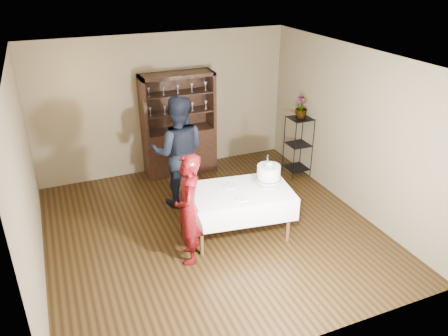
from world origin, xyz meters
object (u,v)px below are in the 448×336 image
(plant_etagere, at_px, (298,144))
(cake, at_px, (269,173))
(potted_plant, at_px, (301,107))
(cake_table, at_px, (239,201))
(woman, at_px, (189,209))
(man, at_px, (179,152))
(china_hutch, at_px, (179,140))

(plant_etagere, relative_size, cake, 2.22)
(cake, bearing_deg, potted_plant, 45.94)
(cake, bearing_deg, cake_table, 174.57)
(woman, distance_m, man, 1.62)
(china_hutch, height_order, woman, china_hutch)
(cake_table, distance_m, man, 1.45)
(china_hutch, xyz_separation_m, woman, (-0.74, -2.81, 0.15))
(cake, height_order, potted_plant, potted_plant)
(woman, bearing_deg, potted_plant, 140.21)
(cake_table, height_order, woman, woman)
(plant_etagere, distance_m, cake, 2.14)
(man, height_order, cake, man)
(china_hutch, xyz_separation_m, potted_plant, (2.10, -1.04, 0.73))
(china_hutch, relative_size, man, 1.03)
(cake_table, bearing_deg, man, 112.68)
(cake_table, relative_size, man, 0.86)
(china_hutch, bearing_deg, woman, -104.67)
(cake, bearing_deg, woman, -169.78)
(plant_etagere, bearing_deg, china_hutch, 153.17)
(woman, bearing_deg, plant_etagere, 140.11)
(man, bearing_deg, woman, 95.15)
(cake, distance_m, potted_plant, 2.17)
(plant_etagere, bearing_deg, woman, -148.02)
(cake_table, height_order, cake, cake)
(china_hutch, height_order, man, china_hutch)
(plant_etagere, xyz_separation_m, potted_plant, (0.02, 0.02, 0.74))
(plant_etagere, bearing_deg, cake_table, -142.63)
(cake_table, distance_m, potted_plant, 2.57)
(china_hutch, distance_m, potted_plant, 2.45)
(cake_table, height_order, man, man)
(woman, distance_m, potted_plant, 3.39)
(cake_table, bearing_deg, potted_plant, 37.46)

